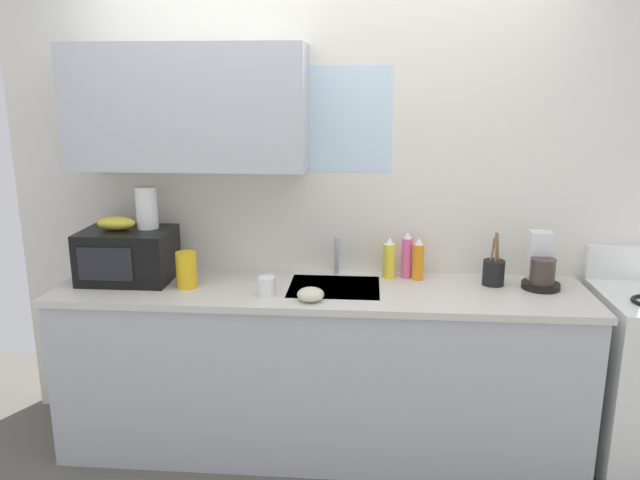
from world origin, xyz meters
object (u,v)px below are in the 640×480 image
at_px(dish_soap_bottle_pink, 407,256).
at_px(dish_soap_bottle_orange, 418,260).
at_px(dish_soap_bottle_yellow, 389,259).
at_px(small_bowl, 311,294).
at_px(banana_bunch, 116,223).
at_px(microwave, 128,255).
at_px(coffee_maker, 541,267).
at_px(cereal_canister, 186,270).
at_px(paper_towel_roll, 147,208).
at_px(utensil_crock, 494,272).
at_px(mug_white, 267,286).

bearing_deg(dish_soap_bottle_pink, dish_soap_bottle_orange, -29.64).
relative_size(dish_soap_bottle_yellow, small_bowl, 1.70).
bearing_deg(banana_bunch, microwave, -1.80).
relative_size(coffee_maker, dish_soap_bottle_yellow, 1.27).
xyz_separation_m(coffee_maker, dish_soap_bottle_pink, (-0.67, 0.11, 0.01)).
relative_size(banana_bunch, cereal_canister, 1.08).
distance_m(dish_soap_bottle_yellow, dish_soap_bottle_orange, 0.15).
distance_m(paper_towel_roll, dish_soap_bottle_pink, 1.39).
xyz_separation_m(dish_soap_bottle_orange, utensil_crock, (0.38, -0.06, -0.04)).
xyz_separation_m(coffee_maker, utensil_crock, (-0.23, 0.01, -0.03)).
bearing_deg(paper_towel_roll, utensil_crock, 0.63).
distance_m(paper_towel_roll, cereal_canister, 0.40).
xyz_separation_m(paper_towel_roll, coffee_maker, (2.03, 0.01, -0.28)).
height_order(dish_soap_bottle_yellow, dish_soap_bottle_pink, dish_soap_bottle_pink).
distance_m(dish_soap_bottle_yellow, mug_white, 0.69).
bearing_deg(small_bowl, dish_soap_bottle_pink, 41.14).
bearing_deg(microwave, utensil_crock, 2.15).
height_order(banana_bunch, coffee_maker, banana_bunch).
height_order(cereal_canister, mug_white, cereal_canister).
bearing_deg(dish_soap_bottle_yellow, banana_bunch, -174.17).
distance_m(banana_bunch, cereal_canister, 0.46).
bearing_deg(dish_soap_bottle_yellow, dish_soap_bottle_orange, -4.88).
bearing_deg(coffee_maker, mug_white, -169.67).
bearing_deg(microwave, dish_soap_bottle_orange, 5.01).
bearing_deg(banana_bunch, small_bowl, -13.57).
bearing_deg(mug_white, cereal_canister, 168.07).
relative_size(dish_soap_bottle_pink, small_bowl, 1.91).
bearing_deg(mug_white, dish_soap_bottle_yellow, 29.15).
bearing_deg(cereal_canister, mug_white, -11.93).
height_order(coffee_maker, mug_white, coffee_maker).
bearing_deg(mug_white, small_bowl, -15.26).
xyz_separation_m(microwave, cereal_canister, (0.34, -0.10, -0.04)).
bearing_deg(dish_soap_bottle_yellow, paper_towel_roll, -175.72).
bearing_deg(utensil_crock, coffee_maker, -2.85).
xyz_separation_m(microwave, dish_soap_bottle_yellow, (1.37, 0.15, -0.03)).
bearing_deg(small_bowl, dish_soap_bottle_orange, 35.63).
bearing_deg(mug_white, banana_bunch, 166.89).
bearing_deg(coffee_maker, utensil_crock, 177.15).
bearing_deg(dish_soap_bottle_orange, cereal_canister, -168.88).
xyz_separation_m(cereal_canister, mug_white, (0.43, -0.09, -0.04)).
bearing_deg(mug_white, microwave, 166.19).
height_order(coffee_maker, dish_soap_bottle_orange, coffee_maker).
bearing_deg(dish_soap_bottle_orange, coffee_maker, -6.85).
xyz_separation_m(dish_soap_bottle_yellow, dish_soap_bottle_orange, (0.15, -0.01, 0.00)).
distance_m(paper_towel_roll, dish_soap_bottle_orange, 1.45).
distance_m(banana_bunch, mug_white, 0.88).
bearing_deg(small_bowl, microwave, 165.86).
xyz_separation_m(microwave, paper_towel_roll, (0.10, 0.05, 0.24)).
distance_m(coffee_maker, mug_white, 1.39).
height_order(microwave, banana_bunch, banana_bunch).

